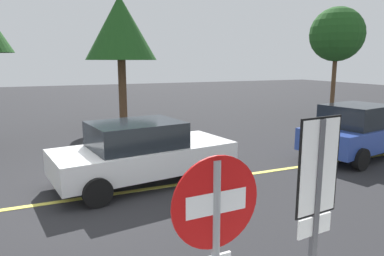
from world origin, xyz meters
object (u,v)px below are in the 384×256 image
object	(u,v)px
speed_limit_sign	(317,192)
car_white_mid_road	(142,152)
tree_left_verge	(120,29)
tree_right_verge	(337,35)
car_blue_approaching	(358,131)
stop_sign	(216,246)

from	to	relation	value
speed_limit_sign	car_white_mid_road	world-z (taller)	speed_limit_sign
tree_left_verge	tree_right_verge	world-z (taller)	tree_left_verge
car_blue_approaching	tree_left_verge	world-z (taller)	tree_left_verge
car_blue_approaching	tree_left_verge	size ratio (longest dim) A/B	0.73
speed_limit_sign	tree_left_verge	bearing A→B (deg)	85.32
stop_sign	tree_left_verge	bearing A→B (deg)	80.39
car_white_mid_road	tree_right_verge	xyz separation A→B (m)	(12.36, 6.17, 3.61)
tree_right_verge	stop_sign	bearing A→B (deg)	-137.51
car_blue_approaching	tree_right_verge	world-z (taller)	tree_right_verge
speed_limit_sign	tree_right_verge	size ratio (longest dim) A/B	0.43
speed_limit_sign	car_blue_approaching	bearing A→B (deg)	38.89
tree_right_verge	speed_limit_sign	bearing A→B (deg)	-135.31
car_blue_approaching	car_white_mid_road	size ratio (longest dim) A/B	0.92
stop_sign	speed_limit_sign	distance (m)	1.29
stop_sign	car_blue_approaching	world-z (taller)	stop_sign
speed_limit_sign	tree_right_verge	distance (m)	17.36
car_blue_approaching	car_white_mid_road	world-z (taller)	car_blue_approaching
stop_sign	car_blue_approaching	bearing A→B (deg)	35.52
speed_limit_sign	tree_right_verge	xyz separation A→B (m)	(12.20, 12.06, 2.65)
car_white_mid_road	tree_right_verge	world-z (taller)	tree_right_verge
stop_sign	car_white_mid_road	distance (m)	6.29
car_blue_approaching	tree_right_verge	distance (m)	9.13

